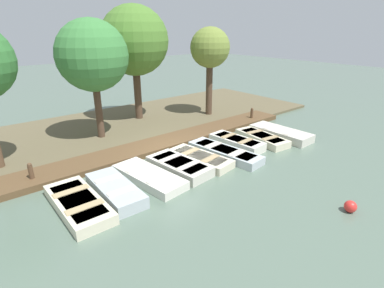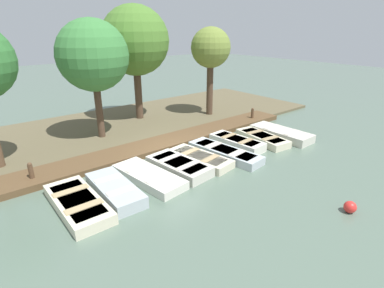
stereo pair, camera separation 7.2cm
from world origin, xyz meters
The scene contains 18 objects.
ground_plane centered at (0.00, 0.00, 0.00)m, with size 80.00×80.00×0.00m, color #566B5B.
shore_bank centered at (-5.00, 0.00, 0.08)m, with size 8.00×24.00×0.15m.
dock_walkway centered at (-1.27, 0.00, 0.12)m, with size 1.56×15.98×0.25m.
rowboat_0 centered at (1.45, -4.82, 0.18)m, with size 3.09×1.22×0.37m.
rowboat_1 centered at (1.46, -3.58, 0.22)m, with size 2.78×1.12×0.44m.
rowboat_2 centered at (1.28, -2.16, 0.17)m, with size 3.19×1.53×0.34m.
rowboat_3 centered at (1.34, -0.81, 0.21)m, with size 2.79×1.52×0.42m.
rowboat_4 centered at (1.24, 0.35, 0.17)m, with size 2.98×1.49×0.35m.
rowboat_5 centered at (1.47, 1.58, 0.18)m, with size 3.56×1.42×0.37m.
rowboat_6 centered at (1.03, 2.82, 0.22)m, with size 2.73×1.21×0.44m.
rowboat_7 centered at (1.34, 4.30, 0.18)m, with size 2.89×1.35×0.36m.
rowboat_8 centered at (1.56, 5.52, 0.22)m, with size 3.14×1.27×0.44m.
mooring_post_near centered at (-1.12, -5.53, 0.43)m, with size 0.17×0.17×0.85m.
mooring_post_far centered at (-1.12, 6.44, 0.43)m, with size 0.17×0.17×0.85m.
buoy centered at (6.89, 1.54, 0.19)m, with size 0.37×0.37×0.37m.
park_tree_left centered at (-3.94, -1.69, 4.04)m, with size 3.26×3.26×5.70m.
park_tree_center centered at (-5.62, 1.44, 4.54)m, with size 3.79×3.79×6.47m.
park_tree_right centered at (-3.62, 5.27, 4.06)m, with size 2.33×2.33×5.32m.
Camera 2 is at (9.88, -7.09, 5.30)m, focal length 28.00 mm.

